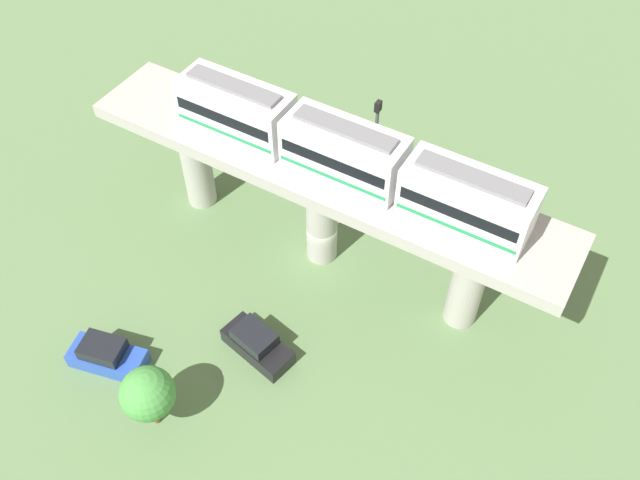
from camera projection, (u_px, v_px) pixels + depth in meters
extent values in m
plane|color=#5B7A4C|center=(322.00, 253.00, 43.45)|extent=(120.00, 120.00, 0.00)
cylinder|color=#A8A59E|center=(468.00, 281.00, 37.73)|extent=(1.90, 1.90, 6.88)
cylinder|color=#A8A59E|center=(322.00, 217.00, 40.84)|extent=(1.90, 1.90, 6.88)
cylinder|color=#A8A59E|center=(196.00, 162.00, 43.95)|extent=(1.90, 1.90, 6.88)
cube|color=#A8A59E|center=(322.00, 170.00, 37.92)|extent=(5.20, 28.85, 0.80)
cube|color=white|center=(467.00, 201.00, 33.73)|extent=(2.60, 6.60, 3.00)
cube|color=black|center=(468.00, 198.00, 33.54)|extent=(2.64, 6.07, 0.70)
cube|color=#1E8C4C|center=(465.00, 211.00, 34.30)|extent=(2.64, 6.34, 0.24)
cube|color=slate|center=(473.00, 177.00, 32.50)|extent=(1.10, 5.61, 0.24)
cube|color=white|center=(344.00, 152.00, 36.03)|extent=(2.60, 6.60, 3.00)
cube|color=black|center=(344.00, 149.00, 35.84)|extent=(2.64, 6.07, 0.70)
cube|color=#1E8C4C|center=(344.00, 163.00, 36.60)|extent=(2.64, 6.34, 0.24)
cube|color=slate|center=(345.00, 129.00, 34.80)|extent=(1.10, 5.61, 0.24)
cube|color=white|center=(236.00, 110.00, 38.34)|extent=(2.60, 6.60, 3.00)
cube|color=black|center=(236.00, 106.00, 38.15)|extent=(2.64, 6.07, 0.70)
cube|color=#1E8C4C|center=(237.00, 120.00, 38.91)|extent=(2.64, 6.34, 0.24)
cube|color=slate|center=(233.00, 86.00, 37.11)|extent=(1.10, 5.61, 0.24)
cube|color=black|center=(258.00, 347.00, 38.39)|extent=(2.61, 4.48, 1.00)
cube|color=black|center=(254.00, 337.00, 37.77)|extent=(2.07, 2.58, 0.76)
cube|color=#284CB7|center=(108.00, 358.00, 37.90)|extent=(2.74, 4.51, 1.00)
cube|color=black|center=(102.00, 348.00, 37.28)|extent=(2.14, 2.62, 0.76)
cylinder|color=brown|center=(154.00, 411.00, 35.23)|extent=(0.36, 0.36, 2.13)
sphere|color=#479342|center=(148.00, 394.00, 33.83)|extent=(2.80, 2.80, 2.80)
cylinder|color=#4C4C51|center=(373.00, 175.00, 41.17)|extent=(0.20, 0.20, 9.68)
cube|color=black|center=(378.00, 106.00, 37.27)|extent=(0.44, 0.28, 0.60)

